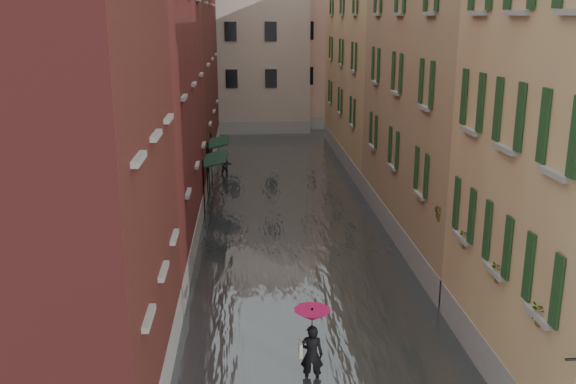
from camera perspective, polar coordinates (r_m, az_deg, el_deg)
name	(u,v)px	position (r m, az deg, el deg)	size (l,w,h in m)	color
ground	(320,352)	(18.55, 2.86, -14.06)	(120.00, 120.00, 0.00)	#5E5E61
floodwater	(289,212)	(30.47, 0.08, -1.82)	(10.00, 60.00, 0.20)	#474E4F
building_left_near	(13,141)	(15.14, -23.23, 4.20)	(6.00, 8.00, 13.00)	maroon
building_left_mid	(114,93)	(25.70, -15.23, 8.46)	(6.00, 14.00, 12.50)	maroon
building_left_far	(161,52)	(40.41, -11.19, 12.10)	(6.00, 16.00, 14.00)	maroon
building_right_mid	(472,84)	(26.72, 16.05, 9.19)	(6.00, 14.00, 13.00)	#97875B
building_right_far	(389,72)	(41.16, 8.96, 10.51)	(6.00, 16.00, 11.50)	tan
building_end_cream	(232,49)	(54.11, -4.99, 12.56)	(12.00, 9.00, 13.00)	#B6A990
building_end_pink	(337,53)	(56.68, 4.40, 12.19)	(10.00, 9.00, 12.00)	tan
awning_near	(215,160)	(30.80, -6.54, 2.82)	(1.09, 3.00, 2.80)	#163220
awning_far	(218,143)	(34.93, -6.23, 4.32)	(1.09, 2.92, 2.80)	#163220
window_planters	(485,242)	(17.28, 17.09, -4.24)	(0.59, 7.89, 0.84)	#9E6833
pedestrian_main	(312,339)	(16.58, 2.12, -12.93)	(0.94, 0.94, 2.06)	black
pedestrian_far	(226,165)	(37.44, -5.53, 2.36)	(0.70, 0.55, 1.45)	black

